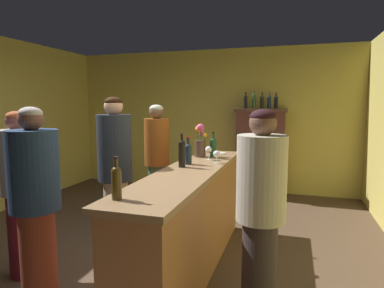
# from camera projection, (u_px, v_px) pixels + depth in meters

# --- Properties ---
(floor) EXTENTS (8.39, 8.39, 0.00)m
(floor) POSITION_uv_depth(u_px,v_px,m) (135.00, 260.00, 3.53)
(floor) COLOR #4B3829
(floor) RESTS_ON ground
(wall_back) EXTENTS (5.61, 0.12, 2.70)m
(wall_back) POSITION_uv_depth(u_px,v_px,m) (211.00, 120.00, 6.49)
(wall_back) COLOR #C7B64F
(wall_back) RESTS_ON ground
(bar_counter) EXTENTS (0.54, 2.68, 1.03)m
(bar_counter) POSITION_uv_depth(u_px,v_px,m) (190.00, 220.00, 3.26)
(bar_counter) COLOR #975F39
(bar_counter) RESTS_ON ground
(display_cabinet) EXTENTS (0.92, 0.40, 1.58)m
(display_cabinet) POSITION_uv_depth(u_px,v_px,m) (260.00, 150.00, 5.98)
(display_cabinet) COLOR brown
(display_cabinet) RESTS_ON ground
(wine_bottle_malbec) EXTENTS (0.07, 0.07, 0.30)m
(wine_bottle_malbec) POSITION_uv_depth(u_px,v_px,m) (188.00, 152.00, 3.47)
(wine_bottle_malbec) COLOR #1B2835
(wine_bottle_malbec) RESTS_ON bar_counter
(wine_bottle_chardonnay) EXTENTS (0.07, 0.07, 0.34)m
(wine_bottle_chardonnay) POSITION_uv_depth(u_px,v_px,m) (182.00, 152.00, 3.30)
(wine_bottle_chardonnay) COLOR black
(wine_bottle_chardonnay) RESTS_ON bar_counter
(wine_bottle_syrah) EXTENTS (0.07, 0.07, 0.29)m
(wine_bottle_syrah) POSITION_uv_depth(u_px,v_px,m) (116.00, 181.00, 2.18)
(wine_bottle_syrah) COLOR #443414
(wine_bottle_syrah) RESTS_ON bar_counter
(wine_bottle_rose) EXTENTS (0.07, 0.07, 0.30)m
(wine_bottle_rose) POSITION_uv_depth(u_px,v_px,m) (213.00, 146.00, 3.97)
(wine_bottle_rose) COLOR #193F23
(wine_bottle_rose) RESTS_ON bar_counter
(wine_glass_front) EXTENTS (0.07, 0.07, 0.16)m
(wine_glass_front) POSITION_uv_depth(u_px,v_px,m) (208.00, 150.00, 3.74)
(wine_glass_front) COLOR white
(wine_glass_front) RESTS_ON bar_counter
(wine_glass_mid) EXTENTS (0.07, 0.07, 0.14)m
(wine_glass_mid) POSITION_uv_depth(u_px,v_px,m) (216.00, 154.00, 3.52)
(wine_glass_mid) COLOR white
(wine_glass_mid) RESTS_ON bar_counter
(flower_arrangement) EXTENTS (0.15, 0.15, 0.40)m
(flower_arrangement) POSITION_uv_depth(u_px,v_px,m) (200.00, 142.00, 3.95)
(flower_arrangement) COLOR #463328
(flower_arrangement) RESTS_ON bar_counter
(cheese_plate) EXTENTS (0.17, 0.17, 0.01)m
(cheese_plate) POSITION_uv_depth(u_px,v_px,m) (219.00, 153.00, 4.23)
(cheese_plate) COLOR white
(cheese_plate) RESTS_ON bar_counter
(display_bottle_left) EXTENTS (0.07, 0.07, 0.29)m
(display_bottle_left) POSITION_uv_depth(u_px,v_px,m) (246.00, 101.00, 5.96)
(display_bottle_left) COLOR black
(display_bottle_left) RESTS_ON display_cabinet
(display_bottle_midleft) EXTENTS (0.08, 0.08, 0.33)m
(display_bottle_midleft) POSITION_uv_depth(u_px,v_px,m) (254.00, 100.00, 5.91)
(display_bottle_midleft) COLOR #2C5029
(display_bottle_midleft) RESTS_ON display_cabinet
(display_bottle_center) EXTENTS (0.06, 0.06, 0.30)m
(display_bottle_center) POSITION_uv_depth(u_px,v_px,m) (262.00, 101.00, 5.87)
(display_bottle_center) COLOR black
(display_bottle_center) RESTS_ON display_cabinet
(display_bottle_midright) EXTENTS (0.07, 0.07, 0.29)m
(display_bottle_midright) POSITION_uv_depth(u_px,v_px,m) (269.00, 101.00, 5.83)
(display_bottle_midright) COLOR #182835
(display_bottle_midright) RESTS_ON display_cabinet
(display_bottle_right) EXTENTS (0.07, 0.07, 0.29)m
(display_bottle_right) POSITION_uv_depth(u_px,v_px,m) (276.00, 101.00, 5.80)
(display_bottle_right) COLOR black
(display_bottle_right) RESTS_ON display_cabinet
(patron_in_navy) EXTENTS (0.37, 0.37, 1.65)m
(patron_in_navy) POSITION_uv_depth(u_px,v_px,m) (36.00, 205.00, 2.52)
(patron_in_navy) COLOR brown
(patron_in_navy) RESTS_ON ground
(patron_near_entrance) EXTENTS (0.36, 0.36, 1.74)m
(patron_near_entrance) POSITION_uv_depth(u_px,v_px,m) (115.00, 172.00, 3.46)
(patron_near_entrance) COLOR #B7B095
(patron_near_entrance) RESTS_ON ground
(patron_tall) EXTENTS (0.37, 0.37, 1.60)m
(patron_tall) POSITION_uv_depth(u_px,v_px,m) (20.00, 188.00, 3.14)
(patron_tall) COLOR maroon
(patron_tall) RESTS_ON ground
(patron_redhead) EXTENTS (0.33, 0.33, 1.66)m
(patron_redhead) POSITION_uv_depth(u_px,v_px,m) (157.00, 160.00, 4.38)
(patron_redhead) COLOR #4D6850
(patron_redhead) RESTS_ON ground
(bartender) EXTENTS (0.37, 0.37, 1.63)m
(bartender) POSITION_uv_depth(u_px,v_px,m) (261.00, 209.00, 2.44)
(bartender) COLOR #302828
(bartender) RESTS_ON ground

